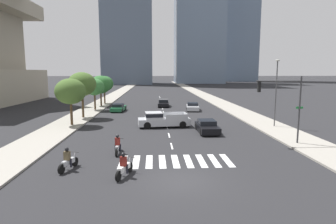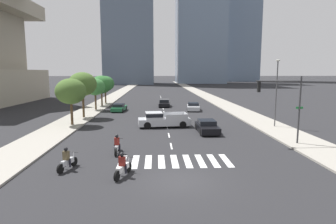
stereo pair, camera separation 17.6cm
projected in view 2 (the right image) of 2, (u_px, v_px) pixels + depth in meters
name	position (u px, v px, depth m)	size (l,w,h in m)	color
ground_plane	(179.00, 181.00, 15.99)	(800.00, 800.00, 0.00)	#232326
sidewalk_east	(234.00, 109.00, 46.16)	(4.00, 260.00, 0.15)	gray
sidewalk_west	(91.00, 110.00, 45.13)	(4.00, 260.00, 0.15)	gray
crosswalk_near	(174.00, 161.00, 19.47)	(7.65, 2.94, 0.01)	silver
lane_divider_center	(163.00, 109.00, 47.16)	(0.14, 50.00, 0.01)	silver
motorcycle_lead	(123.00, 167.00, 16.56)	(1.00, 2.09, 1.49)	black
motorcycle_trailing	(67.00, 161.00, 17.67)	(0.90, 2.00, 1.49)	black
motorcycle_third	(117.00, 146.00, 21.24)	(0.70, 2.17, 1.49)	black
pickup_truck	(162.00, 120.00, 31.45)	(5.87, 2.57, 1.67)	#B7BABF
sedan_green_0	(119.00, 108.00, 44.00)	(2.11, 4.41, 1.18)	#1E6038
sedan_black_1	(207.00, 127.00, 28.70)	(1.94, 4.45, 1.24)	black
sedan_black_2	(164.00, 103.00, 50.01)	(2.09, 4.62, 1.27)	black
sedan_silver_3	(193.00, 107.00, 44.91)	(2.32, 4.43, 1.22)	#B7BABF
traffic_signal_near	(283.00, 98.00, 23.25)	(4.05, 0.28, 5.60)	#333335
street_lamp_east	(277.00, 88.00, 30.63)	(0.50, 0.24, 7.26)	#3F3F42
street_tree_nearest	(71.00, 91.00, 31.60)	(3.39, 3.39, 5.23)	#4C3823
street_tree_second	(82.00, 84.00, 36.72)	(3.64, 3.64, 5.91)	#4C3823
street_tree_third	(95.00, 87.00, 44.43)	(3.12, 3.12, 4.92)	#4C3823
street_tree_fourth	(101.00, 85.00, 49.62)	(3.70, 3.70, 5.30)	#4C3823
street_tree_fifth	(105.00, 84.00, 53.32)	(3.41, 3.41, 5.17)	#4C3823
office_tower_center_skyline	(200.00, 14.00, 149.41)	(25.18, 21.33, 82.10)	slate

